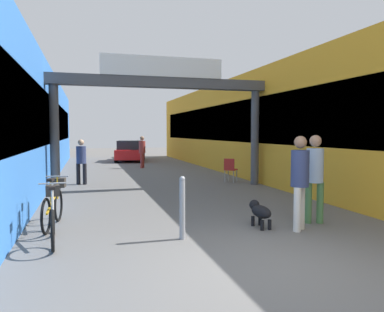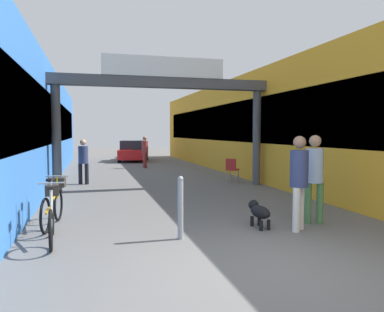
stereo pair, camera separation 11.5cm
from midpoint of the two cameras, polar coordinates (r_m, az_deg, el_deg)
name	(u,v)px [view 1 (the left image)]	position (r m, az deg, el deg)	size (l,w,h in m)	color
ground_plane	(271,268)	(5.46, 11.36, -16.44)	(80.00, 80.00, 0.00)	#605E5B
storefront_left	(13,126)	(15.79, -25.83, 4.12)	(3.00, 26.00, 4.19)	blue
storefront_right	(258,127)	(17.25, 9.84, 4.36)	(3.00, 26.00, 4.19)	gold
arcade_sign_gateway	(162,96)	(12.43, -4.85, 9.06)	(7.40, 0.47, 4.29)	#4C4C4F
pedestrian_with_dog	(300,176)	(7.34, 15.69, -2.98)	(0.48, 0.48, 1.80)	silver
pedestrian_companion	(315,173)	(8.01, 17.82, -2.42)	(0.43, 0.43, 1.81)	#4C7F47
pedestrian_carrying_crate	(81,159)	(13.90, -16.75, -0.43)	(0.45, 0.45, 1.61)	black
pedestrian_elderly_walking	(142,150)	(19.58, -7.77, 0.93)	(0.45, 0.45, 1.66)	#99332D
dog_on_leash	(260,211)	(7.53, 9.86, -8.30)	(0.30, 0.70, 0.51)	black
bicycle_silver_nearest	(53,216)	(6.91, -20.89, -8.55)	(0.46, 1.69, 0.98)	black
bicycle_orange_second	(54,204)	(7.99, -20.70, -6.90)	(0.46, 1.68, 0.98)	black
bollard_post_metal	(182,207)	(6.56, -2.00, -7.81)	(0.10, 0.10, 1.11)	gray
cafe_chair_red_nearer	(230,168)	(13.95, 5.59, -1.81)	(0.57, 0.57, 0.89)	gray
parked_car_red	(131,151)	(24.55, -9.47, 0.76)	(2.38, 4.23, 1.33)	red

